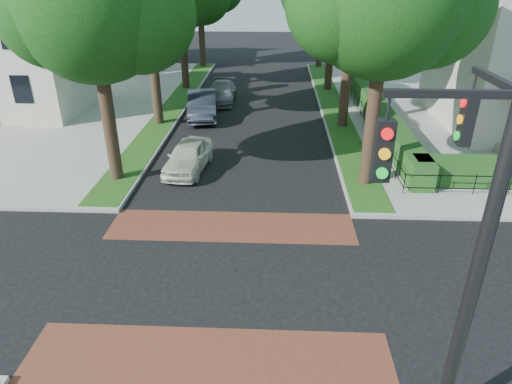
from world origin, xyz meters
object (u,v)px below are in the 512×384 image
traffic_signal (471,222)px  parked_car_front (188,156)px  parked_car_rear (222,92)px  parked_car_middle (202,105)px

traffic_signal → parked_car_front: (-7.38, 12.74, -4.01)m
parked_car_front → parked_car_rear: size_ratio=0.88×
traffic_signal → parked_car_front: traffic_signal is taller
traffic_signal → parked_car_middle: (-8.00, 21.12, -3.89)m
parked_car_front → parked_car_middle: 8.40m
parked_car_front → parked_car_middle: bearing=100.7°
parked_car_front → parked_car_middle: size_ratio=0.82×
parked_car_rear → parked_car_front: bearing=-91.7°
parked_car_middle → parked_car_front: bearing=-93.9°
parked_car_middle → parked_car_rear: (0.81, 3.78, -0.14)m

